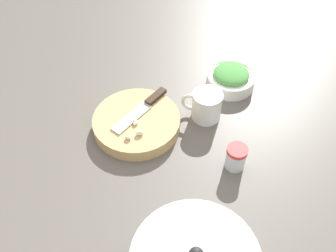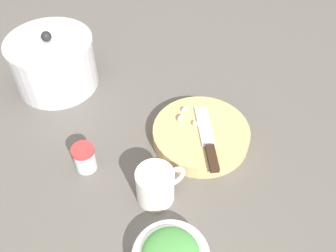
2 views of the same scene
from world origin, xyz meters
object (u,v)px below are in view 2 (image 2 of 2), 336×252
object	(u,v)px
cutting_board	(201,135)
spice_jar	(85,158)
chef_knife	(208,141)
garlic_cloves	(187,118)
stock_pot	(54,63)
coffee_mug	(156,185)

from	to	relation	value
cutting_board	spice_jar	size ratio (longest dim) A/B	3.54
chef_knife	garlic_cloves	xyz separation A→B (m)	(0.07, 0.06, 0.00)
cutting_board	stock_pot	distance (m)	0.48
chef_knife	stock_pot	size ratio (longest dim) A/B	0.88
stock_pot	coffee_mug	bearing A→B (deg)	-136.62
cutting_board	coffee_mug	bearing A→B (deg)	152.83
chef_knife	spice_jar	bearing A→B (deg)	-176.80
chef_knife	coffee_mug	distance (m)	0.18
spice_jar	coffee_mug	size ratio (longest dim) A/B	0.64
chef_knife	garlic_cloves	distance (m)	0.09
chef_knife	spice_jar	world-z (taller)	spice_jar
chef_knife	stock_pot	world-z (taller)	stock_pot
garlic_cloves	stock_pot	distance (m)	0.43
spice_jar	stock_pot	world-z (taller)	stock_pot
cutting_board	garlic_cloves	distance (m)	0.06
coffee_mug	cutting_board	bearing A→B (deg)	-27.17
chef_knife	garlic_cloves	bearing A→B (deg)	116.65
cutting_board	coffee_mug	xyz separation A→B (m)	(-0.18, 0.09, 0.03)
chef_knife	coffee_mug	world-z (taller)	coffee_mug
spice_jar	stock_pot	size ratio (longest dim) A/B	0.29
spice_jar	chef_knife	bearing A→B (deg)	-75.23
cutting_board	coffee_mug	world-z (taller)	coffee_mug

